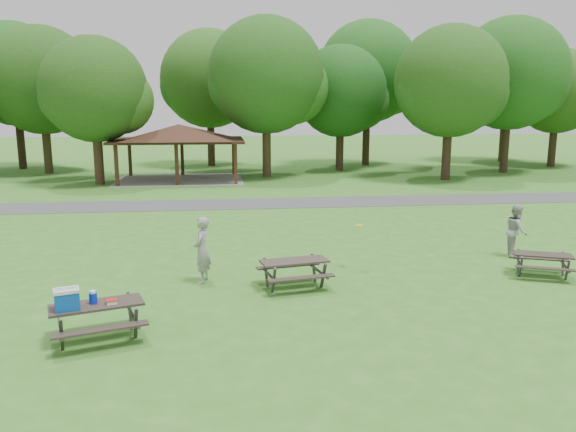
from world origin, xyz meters
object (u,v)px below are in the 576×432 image
Objects in this scene: frisbee_thrower at (202,250)px; frisbee_catcher at (516,231)px; picnic_table_middle at (294,267)px; picnic_table_near at (87,307)px.

frisbee_catcher is (10.38, 1.63, -0.07)m from frisbee_thrower.
frisbee_thrower reaches higher than picnic_table_middle.
picnic_table_near reaches higher than picnic_table_middle.
frisbee_catcher reaches higher than picnic_table_near.
picnic_table_middle is (4.86, 3.12, -0.18)m from picnic_table_near.
picnic_table_middle is at bearing 87.32° from frisbee_thrower.
frisbee_catcher is at bearing 17.03° from picnic_table_middle.
frisbee_catcher is at bearing 23.51° from picnic_table_near.
frisbee_catcher reaches higher than picnic_table_middle.
frisbee_thrower is at bearing 59.31° from picnic_table_near.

